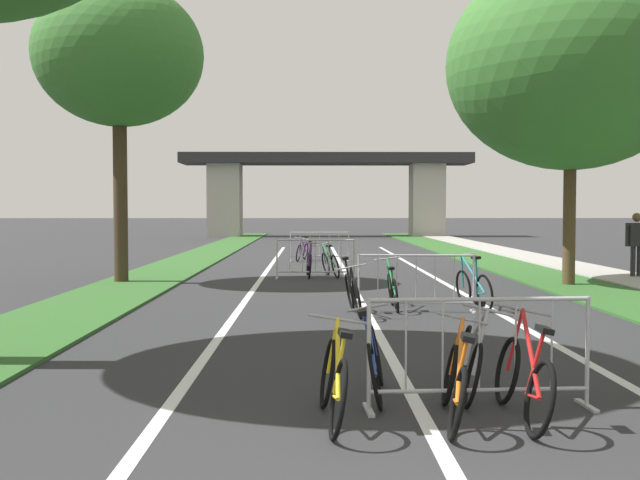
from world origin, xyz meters
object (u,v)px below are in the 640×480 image
Objects in this scene: bicycle_black_8 at (353,293)px; crowd_barrier_second at (416,284)px; tree_right_oak_near at (571,64)px; bicycle_yellow_9 at (333,381)px; crowd_barrier_fourth at (320,247)px; crowd_barrier_nearest at (479,354)px; bicycle_silver_3 at (469,359)px; bicycle_red_6 at (523,379)px; bicycle_green_0 at (330,264)px; pedestrian_pushing_bike at (636,239)px; bicycle_orange_7 at (454,384)px; bicycle_green_10 at (393,290)px; bicycle_purple_11 at (303,251)px; bicycle_teal_2 at (473,288)px; crowd_barrier_third at (315,259)px; tree_left_pine_near at (119,56)px; bicycle_purple_1 at (309,263)px; bicycle_blue_5 at (375,360)px.

crowd_barrier_second is at bearing -166.33° from bicycle_black_8.
tree_right_oak_near reaches higher than bicycle_yellow_9.
crowd_barrier_nearest is at bearing -86.31° from crowd_barrier_fourth.
bicycle_silver_3 is 1.69m from bicycle_yellow_9.
bicycle_green_0 is at bearing 96.56° from bicycle_red_6.
pedestrian_pushing_bike is (8.34, -6.82, 0.56)m from crowd_barrier_fourth.
crowd_barrier_second is at bearing 92.27° from bicycle_orange_7.
bicycle_red_6 reaches higher than bicycle_orange_7.
bicycle_green_10 is at bearing 93.76° from bicycle_red_6.
bicycle_red_6 is at bearing 108.93° from bicycle_purple_11.
bicycle_teal_2 is 7.51m from bicycle_red_6.
bicycle_purple_11 is at bearing 126.03° from tree_right_oak_near.
crowd_barrier_fourth is 19.15m from bicycle_silver_3.
bicycle_green_0 is at bearing 164.04° from pedestrian_pushing_bike.
crowd_barrier_nearest is at bearing -83.67° from crowd_barrier_third.
tree_right_oak_near is 7.09m from bicycle_teal_2.
tree_left_pine_near reaches higher than bicycle_yellow_9.
tree_right_oak_near reaches higher than crowd_barrier_fourth.
bicycle_red_6 is 1.05× the size of bicycle_yellow_9.
bicycle_yellow_9 is (-1.68, -0.06, 0.00)m from bicycle_red_6.
bicycle_orange_7 is (0.96, -20.06, -0.17)m from crowd_barrier_fourth.
crowd_barrier_nearest is at bearing 93.70° from bicycle_purple_1.
crowd_barrier_fourth is at bearing 124.52° from tree_right_oak_near.
bicycle_purple_1 is at bearing 105.08° from bicycle_purple_11.
crowd_barrier_nearest is 6.96m from bicycle_green_10.
bicycle_yellow_9 is (-0.10, -20.07, -0.15)m from crowd_barrier_fourth.
bicycle_green_10 is at bearing 90.37° from crowd_barrier_nearest.
bicycle_teal_2 is 1.02× the size of bicycle_blue_5.
tree_left_pine_near reaches higher than bicycle_orange_7.
tree_right_oak_near is 12.17m from bicycle_purple_11.
bicycle_red_6 is (1.57, -20.01, -0.15)m from crowd_barrier_fourth.
crowd_barrier_third is at bearing 102.37° from bicycle_orange_7.
bicycle_red_6 is (0.31, -0.37, -0.15)m from crowd_barrier_nearest.
bicycle_purple_1 reaches higher than bicycle_red_6.
bicycle_purple_11 is at bearing 87.79° from bicycle_yellow_9.
bicycle_purple_11 is (-0.51, 20.44, -0.01)m from bicycle_yellow_9.
bicycle_purple_11 is at bearing 95.37° from crowd_barrier_nearest.
crowd_barrier_nearest and crowd_barrier_second have the same top height.
crowd_barrier_fourth is (-1.27, 19.64, 0.00)m from crowd_barrier_nearest.
crowd_barrier_fourth is 6.09m from bicycle_purple_1.
crowd_barrier_nearest is 1.30× the size of bicycle_teal_2.
bicycle_silver_3 reaches higher than bicycle_purple_11.
bicycle_green_0 is at bearing 110.18° from bicycle_purple_11.
crowd_barrier_nearest reaches higher than bicycle_green_0.
tree_right_oak_near is 3.68× the size of crowd_barrier_third.
bicycle_black_8 is (0.10, 5.73, 0.02)m from bicycle_blue_5.
tree_right_oak_near is 8.83m from bicycle_black_8.
tree_right_oak_near reaches higher than bicycle_green_0.
crowd_barrier_third is 1.31× the size of bicycle_blue_5.
bicycle_orange_7 is at bearing -63.92° from tree_left_pine_near.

